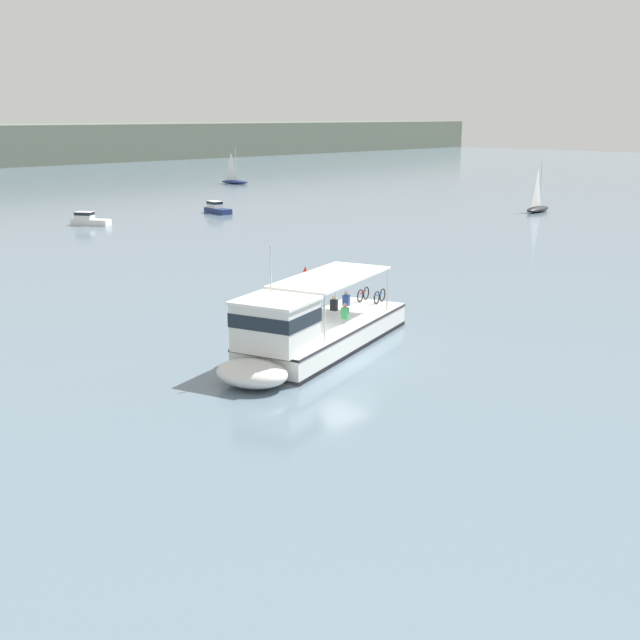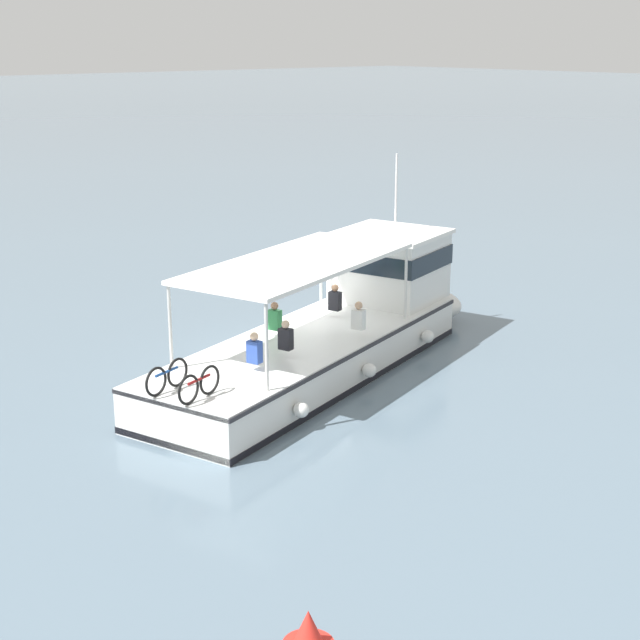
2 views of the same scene
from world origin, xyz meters
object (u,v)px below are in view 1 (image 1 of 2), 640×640
at_px(ferry_main, 309,334).
at_px(sailboat_far_left, 538,207).
at_px(motorboat_horizon_east, 88,219).
at_px(channel_buoy, 305,280).
at_px(motorboat_near_port, 217,208).
at_px(sailboat_near_starboard, 234,180).

distance_m(ferry_main, sailboat_far_left, 58.81).
relative_size(ferry_main, motorboat_horizon_east, 3.51).
relative_size(motorboat_horizon_east, channel_buoy, 2.66).
distance_m(motorboat_near_port, sailboat_near_starboard, 37.66).
bearing_deg(motorboat_horizon_east, sailboat_far_left, -31.76).
bearing_deg(sailboat_near_starboard, motorboat_near_port, -131.96).
bearing_deg(motorboat_horizon_east, channel_buoy, -98.91).
relative_size(motorboat_near_port, motorboat_horizon_east, 1.00).
bearing_deg(channel_buoy, sailboat_near_starboard, 54.05).
xyz_separation_m(sailboat_far_left, channel_buoy, (-45.36, -10.85, 0.03)).
distance_m(motorboat_near_port, motorboat_horizon_east, 14.57).
relative_size(sailboat_near_starboard, motorboat_horizon_east, 1.45).
distance_m(ferry_main, sailboat_near_starboard, 90.98).
height_order(motorboat_near_port, motorboat_horizon_east, same).
distance_m(ferry_main, motorboat_near_port, 53.55).
xyz_separation_m(ferry_main, sailboat_near_starboard, (54.85, 72.58, -0.48)).
bearing_deg(motorboat_near_port, ferry_main, -123.64).
bearing_deg(motorboat_near_port, sailboat_far_left, -43.04).
bearing_deg(sailboat_near_starboard, channel_buoy, -125.95).
bearing_deg(motorboat_near_port, motorboat_horizon_east, 175.88).
xyz_separation_m(motorboat_near_port, sailboat_near_starboard, (25.18, 28.01, -0.00)).
bearing_deg(channel_buoy, sailboat_far_left, 13.45).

